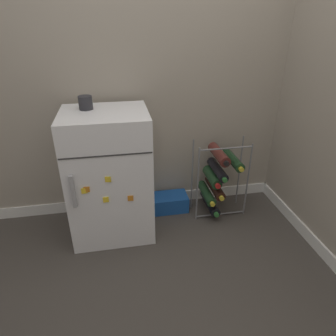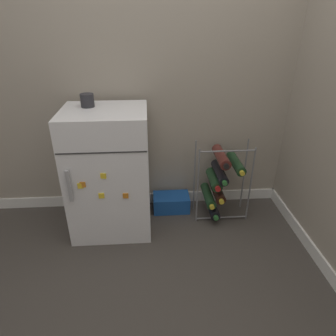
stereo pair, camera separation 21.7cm
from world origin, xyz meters
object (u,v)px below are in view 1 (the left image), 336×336
(mini_fridge, at_px, (110,176))
(fridge_top_cup, at_px, (86,103))
(soda_box, at_px, (169,202))
(wine_rack, at_px, (216,178))

(mini_fridge, distance_m, fridge_top_cup, 0.51)
(soda_box, height_order, fridge_top_cup, fridge_top_cup)
(wine_rack, height_order, soda_box, wine_rack)
(mini_fridge, relative_size, fridge_top_cup, 10.33)
(wine_rack, distance_m, soda_box, 0.44)
(mini_fridge, bearing_deg, soda_box, 20.65)
(mini_fridge, height_order, wine_rack, mini_fridge)
(soda_box, distance_m, fridge_top_cup, 1.05)
(wine_rack, bearing_deg, mini_fridge, -174.59)
(mini_fridge, relative_size, wine_rack, 1.48)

